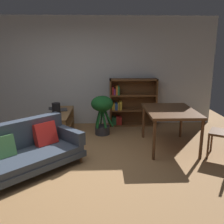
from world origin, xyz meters
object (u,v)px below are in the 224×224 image
at_px(bookshelf, 130,103).
at_px(potted_floor_plant, 102,109).
at_px(fabric_couch, 17,152).
at_px(open_laptop, 59,109).
at_px(dining_table, 170,114).
at_px(media_console, 61,124).
at_px(desk_speaker, 56,109).

bearing_deg(bookshelf, potted_floor_plant, -133.59).
distance_m(fabric_couch, open_laptop, 2.00).
distance_m(open_laptop, bookshelf, 1.80).
relative_size(potted_floor_plant, dining_table, 0.72).
distance_m(fabric_couch, media_console, 1.80).
bearing_deg(potted_floor_plant, dining_table, -31.80).
relative_size(media_console, open_laptop, 2.86).
relative_size(open_laptop, dining_table, 0.38).
height_order(fabric_couch, open_laptop, fabric_couch).
relative_size(desk_speaker, dining_table, 0.21).
bearing_deg(fabric_couch, media_console, 77.52).
height_order(potted_floor_plant, bookshelf, bookshelf).
height_order(open_laptop, potted_floor_plant, potted_floor_plant).
relative_size(dining_table, bookshelf, 1.04).
xyz_separation_m(fabric_couch, dining_table, (2.64, 0.94, 0.34)).
relative_size(fabric_couch, open_laptop, 4.17).
bearing_deg(fabric_couch, bookshelf, 50.89).
bearing_deg(fabric_couch, open_laptop, 80.72).
relative_size(media_console, bookshelf, 1.12).
distance_m(media_console, open_laptop, 0.36).
xyz_separation_m(fabric_couch, media_console, (0.39, 1.76, -0.09)).
bearing_deg(desk_speaker, open_laptop, 92.73).
bearing_deg(potted_floor_plant, bookshelf, 46.41).
bearing_deg(media_console, fabric_couch, -102.48).
distance_m(desk_speaker, potted_floor_plant, 1.01).
distance_m(desk_speaker, dining_table, 2.37).
bearing_deg(dining_table, fabric_couch, -160.47).
xyz_separation_m(media_console, potted_floor_plant, (0.93, -0.00, 0.33)).
xyz_separation_m(media_console, bookshelf, (1.64, 0.74, 0.32)).
bearing_deg(media_console, desk_speaker, -101.33).
xyz_separation_m(media_console, open_laptop, (-0.07, 0.20, 0.29)).
xyz_separation_m(potted_floor_plant, dining_table, (1.32, -0.82, 0.10)).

